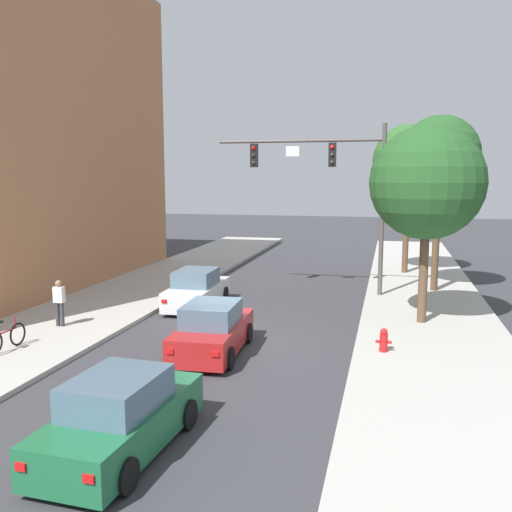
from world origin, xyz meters
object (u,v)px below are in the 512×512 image
object	(u,v)px
street_tree_third	(409,161)
street_tree_second	(440,156)
fire_hydrant	(384,340)
car_following_red	(213,331)
car_third_green	(121,417)
pedestrian_sidewalk_left_walker	(59,301)
car_lead_white	(197,290)
traffic_signal_mast	(333,176)
street_tree_nearest	(427,183)
bicycle_leaning	(6,338)

from	to	relation	value
street_tree_third	street_tree_second	bearing A→B (deg)	-75.69
fire_hydrant	car_following_red	bearing A→B (deg)	-169.46
car_third_green	pedestrian_sidewalk_left_walker	bearing A→B (deg)	129.34
car_following_red	street_tree_third	bearing A→B (deg)	69.05
street_tree_third	pedestrian_sidewalk_left_walker	bearing A→B (deg)	-129.87
street_tree_third	car_third_green	bearing A→B (deg)	-104.84
car_lead_white	traffic_signal_mast	bearing A→B (deg)	34.83
street_tree_second	street_tree_nearest	bearing A→B (deg)	-97.95
car_following_red	pedestrian_sidewalk_left_walker	bearing A→B (deg)	168.22
street_tree_second	street_tree_third	xyz separation A→B (m)	(-1.22, 4.77, -0.07)
car_lead_white	street_tree_third	size ratio (longest dim) A/B	0.54
fire_hydrant	traffic_signal_mast	bearing A→B (deg)	106.30
fire_hydrant	street_tree_nearest	distance (m)	6.20
car_third_green	street_tree_third	size ratio (longest dim) A/B	0.54
pedestrian_sidewalk_left_walker	fire_hydrant	distance (m)	11.15
car_following_red	street_tree_second	world-z (taller)	street_tree_second
bicycle_leaning	street_tree_third	distance (m)	21.84
fire_hydrant	street_tree_second	world-z (taller)	street_tree_second
traffic_signal_mast	car_following_red	bearing A→B (deg)	-105.86
bicycle_leaning	street_tree_second	world-z (taller)	street_tree_second
car_lead_white	car_third_green	distance (m)	12.34
car_following_red	street_tree_second	xyz separation A→B (m)	(7.23, 10.94, 5.56)
street_tree_nearest	street_tree_third	bearing A→B (deg)	91.92
car_lead_white	pedestrian_sidewalk_left_walker	distance (m)	5.68
car_lead_white	street_tree_third	world-z (taller)	street_tree_third
car_third_green	pedestrian_sidewalk_left_walker	distance (m)	9.83
pedestrian_sidewalk_left_walker	street_tree_nearest	xyz separation A→B (m)	(12.43, 3.58, 4.09)
traffic_signal_mast	street_tree_nearest	size ratio (longest dim) A/B	1.07
bicycle_leaning	street_tree_third	world-z (taller)	street_tree_third
car_lead_white	bicycle_leaning	xyz separation A→B (m)	(-3.52, -7.31, -0.18)
car_lead_white	street_tree_third	xyz separation A→B (m)	(8.54, 10.00, 5.50)
traffic_signal_mast	bicycle_leaning	world-z (taller)	traffic_signal_mast
street_tree_nearest	street_tree_third	world-z (taller)	street_tree_third
fire_hydrant	street_tree_second	size ratio (longest dim) A/B	0.09
fire_hydrant	street_tree_third	bearing A→B (deg)	86.41
car_lead_white	fire_hydrant	bearing A→B (deg)	-32.02
pedestrian_sidewalk_left_walker	street_tree_third	distance (m)	19.51
car_following_red	car_lead_white	bearing A→B (deg)	113.88
car_lead_white	fire_hydrant	distance (m)	8.98
pedestrian_sidewalk_left_walker	street_tree_third	xyz separation A→B (m)	(12.06, 14.44, 5.16)
car_lead_white	street_tree_second	distance (m)	12.39
car_following_red	car_third_green	xyz separation A→B (m)	(0.17, -6.33, 0.00)
street_tree_nearest	car_lead_white	bearing A→B (deg)	174.45
car_lead_white	bicycle_leaning	size ratio (longest dim) A/B	2.42
car_lead_white	car_following_red	xyz separation A→B (m)	(2.53, -5.71, 0.00)
car_lead_white	car_third_green	xyz separation A→B (m)	(2.70, -12.04, 0.00)
traffic_signal_mast	pedestrian_sidewalk_left_walker	distance (m)	12.61
car_following_red	pedestrian_sidewalk_left_walker	distance (m)	6.19
traffic_signal_mast	street_tree_third	world-z (taller)	street_tree_third
pedestrian_sidewalk_left_walker	fire_hydrant	xyz separation A→B (m)	(11.14, -0.32, -0.56)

